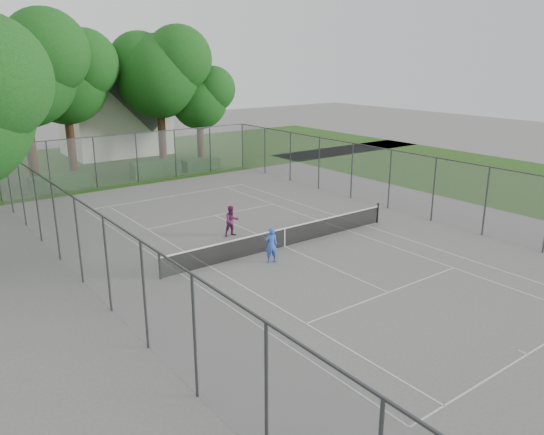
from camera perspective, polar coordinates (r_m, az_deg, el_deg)
ground at (r=25.12m, az=1.37°, el=-3.15°), size 120.00×120.00×0.00m
grass_far at (r=47.65m, az=-18.42°, el=5.60°), size 60.00×20.00×0.00m
grass_right at (r=41.94m, az=25.78°, el=3.34°), size 16.00×40.00×0.00m
court_markings at (r=25.12m, az=1.37°, el=-3.14°), size 11.03×23.83×0.01m
tennis_net at (r=24.95m, az=1.38°, el=-2.05°), size 12.87×0.10×1.10m
perimeter_fence at (r=24.56m, az=1.40°, el=0.82°), size 18.08×34.08×3.52m
tree_far_left at (r=40.20m, az=-25.28°, el=14.62°), size 8.21×7.50×11.80m
tree_far_midleft at (r=44.41m, az=-21.37°, el=14.19°), size 7.48×6.83×10.76m
tree_far_midright at (r=45.50m, az=-11.99°, el=15.35°), size 7.78×7.10×11.18m
tree_far_right at (r=46.52m, az=-7.77°, el=12.83°), size 5.53×5.05×7.95m
hedge_left at (r=38.88m, az=-21.90°, el=3.56°), size 3.76×1.13×0.94m
hedge_mid at (r=40.90m, az=-12.39°, el=5.16°), size 3.71×1.06×1.17m
hedge_right at (r=42.76m, az=-7.65°, el=5.71°), size 2.93×1.07×0.88m
house at (r=51.24m, az=-16.61°, el=11.34°), size 8.56×6.63×10.66m
girl_player at (r=22.99m, az=-0.09°, el=-2.99°), size 0.66×0.53×1.57m
woman_player at (r=26.46m, az=-4.36°, el=-0.37°), size 0.83×0.69×1.56m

